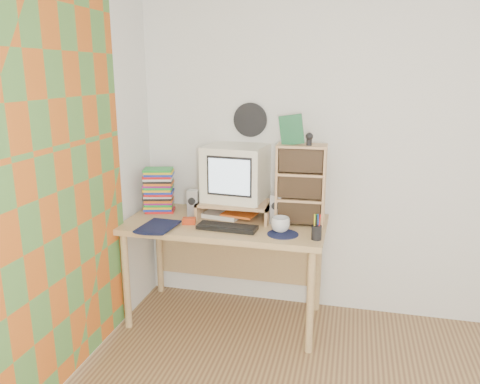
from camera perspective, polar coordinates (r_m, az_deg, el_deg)
The scene contains 19 objects.
back_wall at distance 3.43m, azimuth 16.71°, elevation 5.09°, with size 3.50×3.50×0.00m, color white.
curtain at distance 2.69m, azimuth -21.40°, elevation 0.01°, with size 2.20×2.20×0.00m, color #C75D1C.
wall_disc at distance 3.47m, azimuth 1.26°, elevation 8.78°, with size 0.25×0.25×0.02m, color black.
desk at distance 3.40m, azimuth -1.53°, elevation -5.45°, with size 1.40×0.70×0.75m.
monitor_riser at distance 3.35m, azimuth -0.56°, elevation -1.63°, with size 0.52×0.30×0.12m.
crt_monitor at distance 3.35m, azimuth -0.62°, elevation 2.27°, with size 0.41×0.41×0.39m, color white.
speaker_left at distance 3.37m, azimuth -5.67°, elevation -1.46°, with size 0.08×0.08×0.21m, color #A8A9AD.
speaker_right at distance 3.25m, azimuth 4.42°, elevation -2.04°, with size 0.08×0.08×0.20m, color #A8A9AD.
keyboard at distance 3.14m, azimuth -1.58°, elevation -4.33°, with size 0.40×0.13×0.03m, color black.
dvd_stack at distance 3.55m, azimuth -9.85°, elevation -0.03°, with size 0.21×0.15×0.30m, color brown, non-canonical shape.
cd_rack at distance 3.21m, azimuth 7.39°, elevation 0.88°, with size 0.33×0.18×0.55m, color tan.
mug at distance 3.09m, azimuth 4.94°, elevation -3.98°, with size 0.13×0.13×0.10m, color silver.
diary at distance 3.24m, azimuth -11.68°, elevation -3.77°, with size 0.26×0.20×0.05m, color #0E1435.
mousepad at distance 3.05m, azimuth 5.24°, elevation -5.14°, with size 0.20×0.20×0.00m, color black.
pen_cup at distance 2.97m, azimuth 9.33°, elevation -4.58°, with size 0.06×0.06×0.13m, color black, non-canonical shape.
papers at distance 3.40m, azimuth -1.28°, elevation -2.75°, with size 0.27×0.19×0.04m, color white, non-canonical shape.
red_box at distance 3.26m, azimuth -6.23°, elevation -3.53°, with size 0.09×0.06×0.04m, color #B63313.
game_box at distance 3.14m, azimuth 6.31°, elevation 7.55°, with size 0.15×0.03×0.20m, color #195830.
webcam at distance 3.12m, azimuth 8.44°, elevation 6.40°, with size 0.05×0.05×0.08m, color black, non-canonical shape.
Camera 1 is at (-0.18, -1.64, 1.78)m, focal length 35.00 mm.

